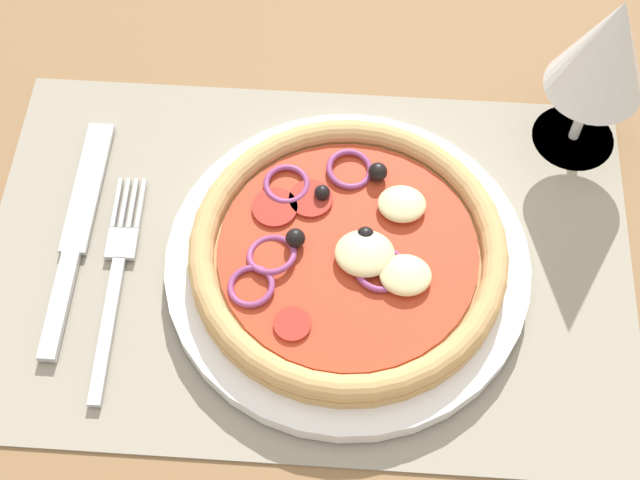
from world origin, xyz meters
TOP-DOWN VIEW (x-y plane):
  - ground_plane at (0.00, 0.00)cm, footprint 190.00×140.00cm
  - placemat at (0.00, 0.00)cm, footprint 46.80×30.59cm
  - plate at (2.87, -0.88)cm, footprint 25.83×25.83cm
  - pizza at (2.87, -0.83)cm, footprint 22.22×22.22cm
  - fork at (-13.52, -2.32)cm, footprint 2.32×18.03cm
  - knife at (-17.03, 0.81)cm, footprint 2.06×20.01cm
  - wine_glass at (19.94, 12.11)cm, footprint 7.20×7.20cm

SIDE VIEW (x-z plane):
  - ground_plane at x=0.00cm, z-range -2.40..0.00cm
  - placemat at x=0.00cm, z-range 0.00..0.40cm
  - fork at x=-13.52cm, z-range 0.40..0.84cm
  - knife at x=-17.03cm, z-range 0.35..0.96cm
  - plate at x=2.87cm, z-range 0.40..1.80cm
  - pizza at x=2.87cm, z-range 1.55..4.25cm
  - wine_glass at x=19.94cm, z-range 2.94..17.84cm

